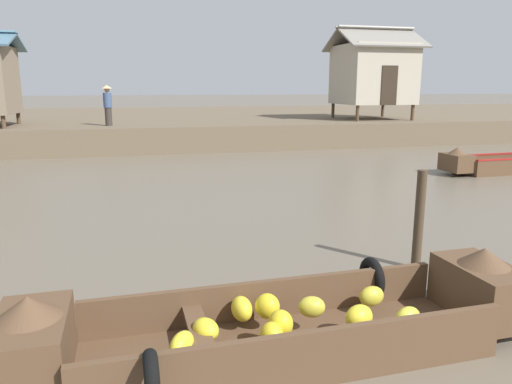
# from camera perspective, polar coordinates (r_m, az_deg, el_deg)

# --- Properties ---
(ground_plane) EXTENTS (300.00, 300.00, 0.00)m
(ground_plane) POSITION_cam_1_polar(r_m,az_deg,el_deg) (10.48, -0.47, -2.31)
(ground_plane) COLOR #665B4C
(riverbank_strip) EXTENTS (160.00, 20.00, 1.08)m
(riverbank_strip) POSITION_cam_1_polar(r_m,az_deg,el_deg) (29.53, -9.29, 8.14)
(riverbank_strip) COLOR brown
(riverbank_strip) RESTS_ON ground
(banana_boat) EXTENTS (5.35, 2.03, 0.91)m
(banana_boat) POSITION_cam_1_polar(r_m,az_deg,el_deg) (5.03, 3.50, -15.47)
(banana_boat) COLOR brown
(banana_boat) RESTS_ON ground
(stilt_house_mid_right) EXTENTS (3.98, 3.82, 4.45)m
(stilt_house_mid_right) POSITION_cam_1_polar(r_m,az_deg,el_deg) (25.08, 13.76, 13.58)
(stilt_house_mid_right) COLOR #4C3826
(stilt_house_mid_right) RESTS_ON riverbank_strip
(vendor_person) EXTENTS (0.44, 0.44, 1.66)m
(vendor_person) POSITION_cam_1_polar(r_m,az_deg,el_deg) (20.99, -17.25, 10.07)
(vendor_person) COLOR #332D28
(vendor_person) RESTS_ON riverbank_strip
(mooring_post) EXTENTS (0.14, 0.14, 1.50)m
(mooring_post) POSITION_cam_1_polar(r_m,az_deg,el_deg) (7.44, 18.84, -3.21)
(mooring_post) COLOR #423323
(mooring_post) RESTS_ON ground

